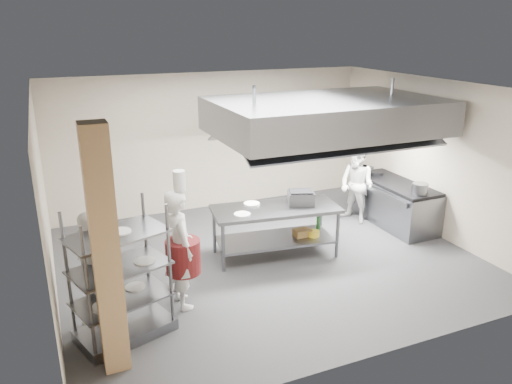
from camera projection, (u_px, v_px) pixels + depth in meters
name	position (u px, v px, depth m)	size (l,w,h in m)	color
floor	(268.00, 259.00, 8.84)	(7.00, 7.00, 0.00)	#373739
ceiling	(270.00, 88.00, 7.88)	(7.00, 7.00, 0.00)	silver
wall_back	(212.00, 141.00, 10.97)	(7.00, 7.00, 0.00)	#AFA08B
wall_left	(44.00, 207.00, 7.05)	(6.00, 6.00, 0.00)	#AFA08B
wall_right	(433.00, 157.00, 9.67)	(6.00, 6.00, 0.00)	#AFA08B
column	(106.00, 254.00, 5.62)	(0.30, 0.30, 3.00)	tan
exhaust_hood	(326.00, 116.00, 8.90)	(4.00, 2.50, 0.60)	gray
hood_strip_a	(281.00, 138.00, 8.67)	(1.60, 0.12, 0.04)	white
hood_strip_b	(367.00, 129.00, 9.34)	(1.60, 0.12, 0.04)	white
wall_shelf	(289.00, 136.00, 11.50)	(1.50, 0.28, 0.04)	gray
island	(275.00, 231.00, 8.87)	(2.22, 0.92, 0.91)	gray
island_worktop	(276.00, 209.00, 8.73)	(2.22, 0.92, 0.06)	gray
island_undershelf	(275.00, 239.00, 8.92)	(2.04, 0.83, 0.04)	gray
pass_rack	(120.00, 274.00, 6.40)	(1.21, 0.71, 1.82)	slate
cooking_range	(394.00, 204.00, 10.29)	(0.80, 2.00, 0.84)	slate
range_top	(396.00, 184.00, 10.15)	(0.78, 1.96, 0.06)	black
chef_head	(180.00, 249.00, 7.15)	(0.66, 0.43, 1.80)	silver
chef_line	(357.00, 185.00, 10.29)	(0.78, 0.60, 1.60)	white
chef_plating	(93.00, 271.00, 6.62)	(0.99, 0.41, 1.69)	silver
griddle	(301.00, 198.00, 8.87)	(0.45, 0.35, 0.22)	slate
wicker_basket	(302.00, 233.00, 8.99)	(0.30, 0.21, 0.13)	brown
stockpot	(420.00, 189.00, 9.42)	(0.30, 0.30, 0.21)	gray
plate_stack	(123.00, 296.00, 6.51)	(0.28, 0.28, 0.05)	white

